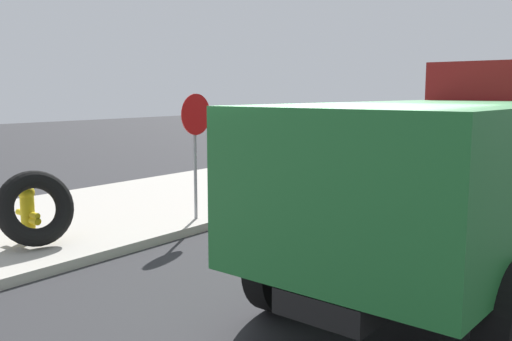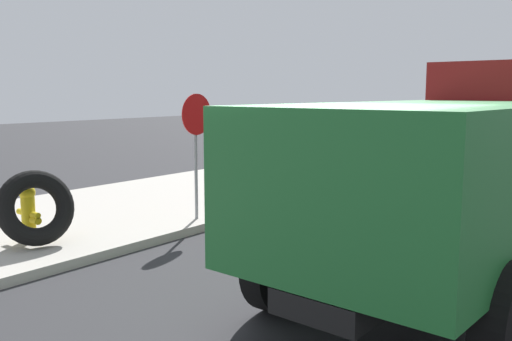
{
  "view_description": "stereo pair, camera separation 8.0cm",
  "coord_description": "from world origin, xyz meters",
  "px_view_note": "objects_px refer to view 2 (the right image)",
  "views": [
    {
      "loc": [
        -5.16,
        -2.79,
        2.53
      ],
      "look_at": [
        2.06,
        2.7,
        1.26
      ],
      "focal_mm": 39.41,
      "sensor_mm": 36.0,
      "label": 1
    },
    {
      "loc": [
        -5.11,
        -2.85,
        2.53
      ],
      "look_at": [
        2.06,
        2.7,
        1.26
      ],
      "focal_mm": 39.41,
      "sensor_mm": 36.0,
      "label": 2
    }
  ],
  "objects_px": {
    "loose_tire": "(36,208)",
    "fire_hydrant": "(29,211)",
    "dump_truck_green": "(471,162)",
    "stop_sign": "(196,133)"
  },
  "relations": [
    {
      "from": "fire_hydrant",
      "to": "dump_truck_green",
      "type": "relative_size",
      "value": 0.13
    },
    {
      "from": "loose_tire",
      "to": "dump_truck_green",
      "type": "relative_size",
      "value": 0.17
    },
    {
      "from": "fire_hydrant",
      "to": "dump_truck_green",
      "type": "xyz_separation_m",
      "value": [
        2.85,
        -5.99,
        0.97
      ]
    },
    {
      "from": "loose_tire",
      "to": "stop_sign",
      "type": "bearing_deg",
      "value": -12.45
    },
    {
      "from": "stop_sign",
      "to": "fire_hydrant",
      "type": "bearing_deg",
      "value": 160.45
    },
    {
      "from": "loose_tire",
      "to": "fire_hydrant",
      "type": "bearing_deg",
      "value": 77.12
    },
    {
      "from": "loose_tire",
      "to": "stop_sign",
      "type": "relative_size",
      "value": 0.5
    },
    {
      "from": "dump_truck_green",
      "to": "loose_tire",
      "type": "bearing_deg",
      "value": 117.51
    },
    {
      "from": "fire_hydrant",
      "to": "stop_sign",
      "type": "distance_m",
      "value": 3.21
    },
    {
      "from": "loose_tire",
      "to": "stop_sign",
      "type": "distance_m",
      "value": 3.15
    }
  ]
}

